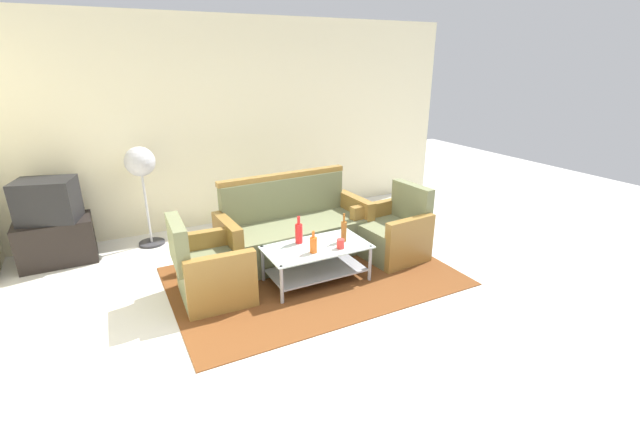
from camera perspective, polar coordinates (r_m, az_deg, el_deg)
name	(u,v)px	position (r m, az deg, el deg)	size (l,w,h in m)	color
ground_plane	(362,310)	(4.26, 5.53, -11.15)	(14.00, 14.00, 0.00)	silver
wall_back	(249,122)	(6.45, -9.29, 13.02)	(6.52, 0.12, 2.80)	beige
rug	(313,276)	(4.84, -0.90, -6.84)	(3.01, 2.00, 0.01)	brown
couch	(294,231)	(5.22, -3.37, -0.94)	(1.83, 0.82, 0.96)	#6B704C
armchair_left	(211,271)	(4.45, -14.15, -6.03)	(0.73, 0.79, 0.85)	#6B704C
armchair_right	(393,234)	(5.28, 9.51, -1.27)	(0.75, 0.81, 0.85)	#6B704C
coffee_table	(316,258)	(4.63, -0.48, -4.51)	(1.10, 0.60, 0.40)	silver
bottle_brown	(344,231)	(4.65, 3.14, -0.90)	(0.06, 0.06, 0.32)	brown
bottle_red	(299,233)	(4.61, -2.79, -1.18)	(0.08, 0.08, 0.30)	red
bottle_orange	(313,244)	(4.39, -0.88, -2.69)	(0.07, 0.07, 0.23)	#D85919
cup	(341,244)	(4.51, 2.71, -2.61)	(0.08, 0.08, 0.10)	red
tv_stand	(57,241)	(5.93, -31.26, -1.96)	(0.80, 0.50, 0.52)	black
television	(47,200)	(5.78, -32.17, 2.63)	(0.69, 0.58, 0.48)	black
pedestal_fan	(141,168)	(5.76, -22.46, 6.86)	(0.36, 0.36, 1.27)	#2D2D33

